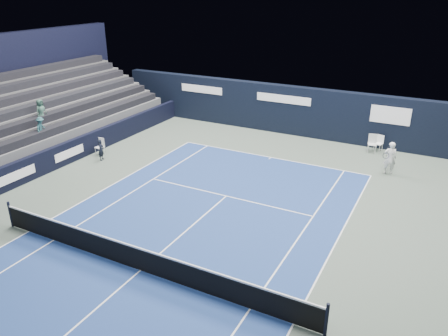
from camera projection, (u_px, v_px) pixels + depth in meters
The scene contains 12 objects.
ground at pixel (173, 242), 16.51m from camera, with size 48.00×48.00×0.00m, color #4A584D.
court_surface at pixel (140, 271), 14.88m from camera, with size 10.97×23.77×0.01m, color navy.
folding_chair_back_a at pixel (372, 142), 25.17m from camera, with size 0.56×0.54×1.06m.
folding_chair_back_b at pixel (379, 142), 25.41m from camera, with size 0.51×0.50×0.94m.
line_judge_chair at pixel (101, 145), 24.84m from camera, with size 0.46×0.45×0.97m.
line_judge at pixel (101, 150), 24.03m from camera, with size 0.43×0.28×1.18m, color black.
court_markings at pixel (140, 271), 14.88m from camera, with size 11.03×23.83×0.00m.
tennis_net at pixel (139, 258), 14.68m from camera, with size 12.90×0.10×1.10m.
back_sponsor_wall at pixel (299, 111), 27.74m from camera, with size 26.00×0.63×3.10m.
side_barrier_left at pixel (67, 153), 23.58m from camera, with size 0.33×22.00×1.20m.
spectator_stand at pixel (29, 115), 25.48m from camera, with size 6.00×18.00×6.40m.
tennis_player at pixel (390, 158), 22.17m from camera, with size 0.73×0.91×1.73m.
Camera 1 is at (8.26, -9.60, 9.03)m, focal length 35.00 mm.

